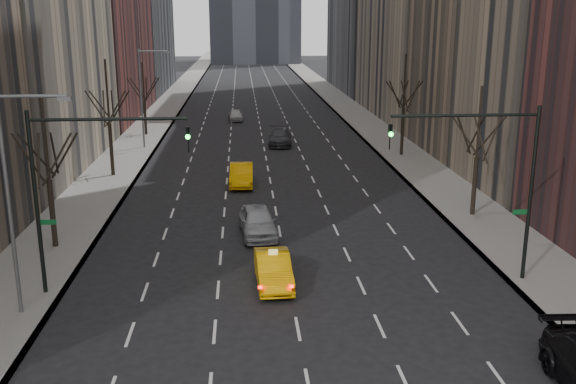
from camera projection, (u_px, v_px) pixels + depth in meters
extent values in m
cube|color=slate|center=(164.00, 111.00, 83.97)|extent=(4.50, 320.00, 0.15)
cube|color=slate|center=(349.00, 109.00, 85.68)|extent=(4.50, 320.00, 0.15)
cylinder|color=black|center=(52.00, 214.00, 33.44)|extent=(0.28, 0.28, 3.57)
cylinder|color=black|center=(45.00, 140.00, 32.42)|extent=(0.16, 0.16, 4.25)
cylinder|color=black|center=(54.00, 154.00, 33.48)|extent=(0.42, 1.80, 2.52)
cylinder|color=black|center=(64.00, 156.00, 32.99)|extent=(1.74, 0.72, 2.52)
cylinder|color=black|center=(57.00, 159.00, 32.16)|extent=(1.46, 1.25, 2.52)
cylinder|color=black|center=(39.00, 161.00, 31.82)|extent=(0.42, 1.80, 2.52)
cylinder|color=black|center=(29.00, 158.00, 32.31)|extent=(1.74, 0.72, 2.52)
cylinder|color=black|center=(37.00, 155.00, 33.14)|extent=(1.46, 1.25, 2.52)
cylinder|color=black|center=(111.00, 149.00, 48.79)|extent=(0.28, 0.28, 3.99)
cylinder|color=black|center=(107.00, 92.00, 47.65)|extent=(0.16, 0.16, 4.75)
cylinder|color=black|center=(112.00, 106.00, 48.77)|extent=(0.42, 1.80, 2.52)
cylinder|color=black|center=(120.00, 107.00, 48.28)|extent=(1.74, 0.72, 2.52)
cylinder|color=black|center=(116.00, 108.00, 47.46)|extent=(1.46, 1.25, 2.52)
cylinder|color=black|center=(104.00, 109.00, 47.12)|extent=(0.42, 1.80, 2.52)
cylinder|color=black|center=(96.00, 108.00, 47.61)|extent=(1.74, 0.72, 2.52)
cylinder|color=black|center=(101.00, 106.00, 48.43)|extent=(1.46, 1.25, 2.52)
cylinder|color=black|center=(145.00, 118.00, 66.20)|extent=(0.28, 0.28, 3.36)
cylinder|color=black|center=(143.00, 82.00, 65.24)|extent=(0.16, 0.16, 4.00)
cylinder|color=black|center=(146.00, 89.00, 66.27)|extent=(0.42, 1.80, 2.52)
cylinder|color=black|center=(152.00, 90.00, 65.78)|extent=(1.74, 0.72, 2.52)
cylinder|color=black|center=(149.00, 90.00, 64.95)|extent=(1.46, 1.25, 2.52)
cylinder|color=black|center=(141.00, 91.00, 64.61)|extent=(0.42, 1.80, 2.52)
cylinder|color=black|center=(135.00, 90.00, 65.10)|extent=(1.74, 0.72, 2.52)
cylinder|color=black|center=(138.00, 89.00, 65.93)|extent=(1.46, 1.25, 2.52)
cylinder|color=black|center=(474.00, 186.00, 38.96)|extent=(0.28, 0.28, 3.57)
cylinder|color=black|center=(479.00, 122.00, 37.94)|extent=(0.16, 0.16, 4.25)
cylinder|color=black|center=(476.00, 135.00, 39.00)|extent=(0.42, 1.80, 2.52)
cylinder|color=black|center=(490.00, 136.00, 38.51)|extent=(1.74, 0.72, 2.52)
cylinder|color=black|center=(492.00, 139.00, 37.69)|extent=(1.46, 1.25, 2.52)
cylinder|color=black|center=(481.00, 140.00, 37.35)|extent=(0.42, 1.80, 2.52)
cylinder|color=black|center=(467.00, 138.00, 37.84)|extent=(1.74, 0.72, 2.52)
cylinder|color=black|center=(464.00, 136.00, 38.66)|extent=(1.46, 1.25, 2.52)
cylinder|color=black|center=(402.00, 132.00, 56.24)|extent=(0.28, 0.28, 3.99)
cylinder|color=black|center=(405.00, 82.00, 55.10)|extent=(0.16, 0.16, 4.75)
cylinder|color=black|center=(403.00, 94.00, 56.22)|extent=(0.42, 1.80, 2.52)
cylinder|color=black|center=(412.00, 95.00, 55.73)|extent=(1.74, 0.72, 2.52)
cylinder|color=black|center=(413.00, 96.00, 54.91)|extent=(1.46, 1.25, 2.52)
cylinder|color=black|center=(405.00, 96.00, 54.57)|extent=(0.42, 1.80, 2.52)
cylinder|color=black|center=(396.00, 96.00, 55.06)|extent=(1.74, 0.72, 2.52)
cylinder|color=black|center=(395.00, 95.00, 55.88)|extent=(1.46, 1.25, 2.52)
cylinder|color=black|center=(36.00, 204.00, 27.17)|extent=(0.18, 0.18, 8.00)
cylinder|color=black|center=(108.00, 119.00, 26.45)|extent=(6.50, 0.14, 0.14)
imported|color=black|center=(188.00, 140.00, 26.91)|extent=(0.18, 0.22, 1.10)
sphere|color=#0CFF33|center=(188.00, 137.00, 26.70)|extent=(0.20, 0.20, 0.20)
cube|color=#0C5926|center=(48.00, 222.00, 27.40)|extent=(0.70, 0.04, 0.22)
cylinder|color=black|center=(531.00, 195.00, 28.67)|extent=(0.18, 0.18, 8.00)
cylinder|color=black|center=(465.00, 115.00, 27.51)|extent=(6.50, 0.14, 0.14)
imported|color=black|center=(390.00, 137.00, 27.51)|extent=(0.18, 0.22, 1.10)
sphere|color=#0CFF33|center=(391.00, 134.00, 27.30)|extent=(0.20, 0.20, 0.20)
cube|color=#0C5926|center=(520.00, 212.00, 28.85)|extent=(0.70, 0.04, 0.22)
cylinder|color=slate|center=(9.00, 207.00, 25.08)|extent=(0.16, 0.16, 9.00)
cylinder|color=slate|center=(32.00, 96.00, 24.05)|extent=(2.60, 0.14, 0.14)
cube|color=slate|center=(64.00, 99.00, 24.16)|extent=(0.50, 0.22, 0.15)
cylinder|color=slate|center=(141.00, 99.00, 58.78)|extent=(0.16, 0.16, 9.00)
cylinder|color=slate|center=(153.00, 51.00, 57.75)|extent=(2.60, 0.14, 0.14)
cube|color=slate|center=(167.00, 52.00, 57.86)|extent=(0.50, 0.22, 0.15)
imported|color=#FFB005|center=(273.00, 269.00, 29.21)|extent=(1.73, 4.46, 1.45)
imported|color=#A1A3A9|center=(258.00, 221.00, 35.84)|extent=(2.29, 4.86, 1.61)
imported|color=#F6A605|center=(242.00, 175.00, 46.72)|extent=(1.75, 4.79, 1.57)
imported|color=#2F2F34|center=(280.00, 137.00, 61.63)|extent=(2.53, 5.45, 1.54)
imported|color=#B9B9B9|center=(236.00, 115.00, 76.35)|extent=(1.84, 4.06, 1.35)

